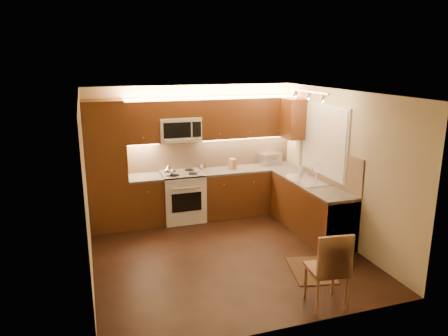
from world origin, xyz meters
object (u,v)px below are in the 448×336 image
object	(u,v)px
stove	(183,196)
kettle	(169,170)
sink	(308,176)
dining_chair	(327,267)
soap_bottle	(301,168)
knife_block	(233,164)
microwave	(179,129)
toaster_oven	(269,159)

from	to	relation	value
stove	kettle	xyz separation A→B (m)	(-0.27, -0.12, 0.56)
sink	kettle	size ratio (longest dim) A/B	4.15
stove	dining_chair	world-z (taller)	dining_chair
sink	soap_bottle	size ratio (longest dim) A/B	4.89
kettle	knife_block	xyz separation A→B (m)	(1.29, 0.17, -0.02)
microwave	toaster_oven	distance (m)	1.97
knife_block	soap_bottle	distance (m)	1.31
knife_block	sink	bearing A→B (deg)	-60.83
stove	toaster_oven	bearing A→B (deg)	4.90
microwave	dining_chair	xyz separation A→B (m)	(1.03, -3.51, -1.22)
microwave	sink	size ratio (longest dim) A/B	0.88
microwave	kettle	distance (m)	0.79
stove	soap_bottle	size ratio (longest dim) A/B	5.23
microwave	toaster_oven	bearing A→B (deg)	0.71
toaster_oven	dining_chair	xyz separation A→B (m)	(-0.81, -3.53, -0.52)
dining_chair	toaster_oven	bearing A→B (deg)	84.29
soap_bottle	microwave	bearing A→B (deg)	152.34
stove	toaster_oven	world-z (taller)	toaster_oven
sink	kettle	world-z (taller)	kettle
stove	sink	distance (m)	2.35
microwave	kettle	world-z (taller)	microwave
kettle	toaster_oven	size ratio (longest dim) A/B	0.52
soap_bottle	dining_chair	distance (m)	3.00
soap_bottle	dining_chair	size ratio (longest dim) A/B	0.18
kettle	knife_block	size ratio (longest dim) A/B	1.03
dining_chair	sink	bearing A→B (deg)	73.93
kettle	knife_block	world-z (taller)	kettle
knife_block	toaster_oven	bearing A→B (deg)	-3.55
knife_block	soap_bottle	world-z (taller)	knife_block
sink	dining_chair	world-z (taller)	sink
dining_chair	knife_block	bearing A→B (deg)	97.48
stove	kettle	distance (m)	0.64
stove	sink	world-z (taller)	sink
soap_bottle	dining_chair	world-z (taller)	soap_bottle
knife_block	dining_chair	bearing A→B (deg)	-100.38
dining_chair	stove	bearing A→B (deg)	114.20
stove	dining_chair	distance (m)	3.53
toaster_oven	dining_chair	size ratio (longest dim) A/B	0.40
stove	microwave	distance (m)	1.27
sink	microwave	bearing A→B (deg)	147.79
toaster_oven	soap_bottle	bearing A→B (deg)	-80.24
toaster_oven	knife_block	bearing A→B (deg)	176.43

